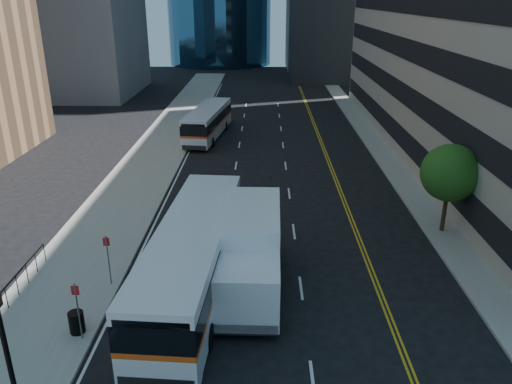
% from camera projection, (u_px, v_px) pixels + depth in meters
% --- Properties ---
extents(ground, '(160.00, 160.00, 0.00)m').
position_uv_depth(ground, '(293.00, 313.00, 21.46)').
color(ground, black).
rests_on(ground, ground).
extents(sidewalk_west, '(5.00, 90.00, 0.15)m').
position_uv_depth(sidewalk_west, '(161.00, 147.00, 44.83)').
color(sidewalk_west, gray).
rests_on(sidewalk_west, ground).
extents(sidewalk_east, '(2.00, 90.00, 0.15)m').
position_uv_depth(sidewalk_east, '(378.00, 148.00, 44.55)').
color(sidewalk_east, gray).
rests_on(sidewalk_east, ground).
extents(street_tree, '(3.20, 3.20, 5.10)m').
position_uv_depth(street_tree, '(450.00, 173.00, 27.43)').
color(street_tree, '#332114').
rests_on(street_tree, sidewalk_east).
extents(lamp_post, '(0.28, 0.28, 4.56)m').
position_uv_depth(lamp_post, '(7.00, 353.00, 15.00)').
color(lamp_post, black).
rests_on(lamp_post, sidewalk_west).
extents(bus_front, '(3.71, 13.30, 3.39)m').
position_uv_depth(bus_front, '(193.00, 256.00, 22.32)').
color(bus_front, white).
rests_on(bus_front, ground).
extents(bus_rear, '(3.76, 11.12, 2.81)m').
position_uv_depth(bus_rear, '(208.00, 121.00, 47.67)').
color(bus_rear, silver).
rests_on(bus_rear, ground).
extents(box_truck, '(2.82, 7.69, 3.66)m').
position_uv_depth(box_truck, '(250.00, 252.00, 22.59)').
color(box_truck, white).
rests_on(box_truck, ground).
extents(trash_can, '(0.75, 0.75, 0.91)m').
position_uv_depth(trash_can, '(77.00, 322.00, 19.87)').
color(trash_can, black).
rests_on(trash_can, sidewalk_west).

